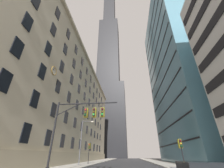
{
  "coord_description": "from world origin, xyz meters",
  "views": [
    {
      "loc": [
        0.89,
        -12.81,
        1.71
      ],
      "look_at": [
        -3.48,
        26.05,
        21.62
      ],
      "focal_mm": 22.44,
      "sensor_mm": 36.0,
      "label": 1
    }
  ],
  "objects_px": {
    "traffic_light_near_right": "(181,145)",
    "street_lamppost": "(83,137)",
    "traffic_signal_mast": "(82,118)",
    "traffic_light_far_left": "(89,147)"
  },
  "relations": [
    {
      "from": "traffic_light_near_right",
      "to": "street_lamppost",
      "type": "bearing_deg",
      "value": 151.44
    },
    {
      "from": "traffic_light_far_left",
      "to": "traffic_light_near_right",
      "type": "bearing_deg",
      "value": -38.18
    },
    {
      "from": "traffic_signal_mast",
      "to": "traffic_light_far_left",
      "type": "xyz_separation_m",
      "value": [
        -3.22,
        15.82,
        -2.15
      ]
    },
    {
      "from": "traffic_light_near_right",
      "to": "traffic_signal_mast",
      "type": "bearing_deg",
      "value": -158.22
    },
    {
      "from": "traffic_signal_mast",
      "to": "street_lamppost",
      "type": "bearing_deg",
      "value": 106.47
    },
    {
      "from": "traffic_light_near_right",
      "to": "street_lamppost",
      "type": "distance_m",
      "value": 17.11
    },
    {
      "from": "traffic_light_near_right",
      "to": "traffic_light_far_left",
      "type": "distance_m",
      "value": 18.35
    },
    {
      "from": "traffic_signal_mast",
      "to": "traffic_light_near_right",
      "type": "bearing_deg",
      "value": 21.78
    },
    {
      "from": "street_lamppost",
      "to": "traffic_light_near_right",
      "type": "bearing_deg",
      "value": -28.56
    },
    {
      "from": "traffic_light_far_left",
      "to": "street_lamppost",
      "type": "xyz_separation_m",
      "value": [
        -0.51,
        -3.21,
        1.59
      ]
    }
  ]
}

